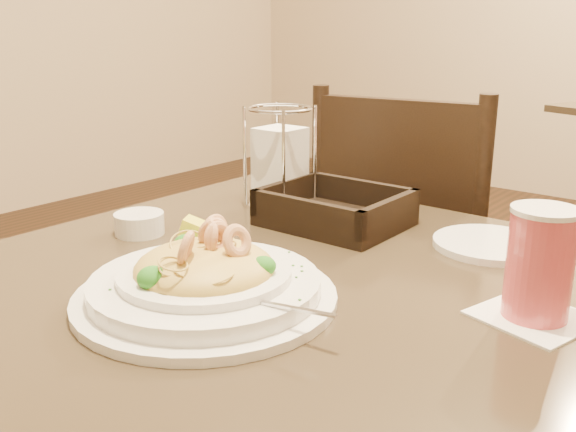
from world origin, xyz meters
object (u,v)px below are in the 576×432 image
Objects in this scene: drink_glass at (540,265)px; bread_basket at (335,212)px; side_plate at (491,244)px; butter_ramekin at (139,223)px; main_table at (280,412)px; dining_chair_near at (410,268)px; pasta_bowl at (205,280)px; napkin_caddy at (280,165)px.

bread_basket is at bearing 158.67° from drink_glass.
butter_ramekin is (-0.49, -0.30, 0.01)m from side_plate.
drink_glass is at bearing 8.39° from butter_ramekin.
side_plate is at bearing 57.17° from main_table.
main_table is 3.89× the size of bread_basket.
butter_ramekin is (-0.30, -0.01, 0.24)m from main_table.
bread_basket is 2.80× the size of butter_ramekin.
side_plate is at bearing 123.60° from dining_chair_near.
side_plate is (-0.14, 0.21, -0.06)m from drink_glass.
drink_glass is at bearing 32.29° from pasta_bowl.
bread_basket is 0.27m from side_plate.
dining_chair_near reaches higher than side_plate.
napkin_caddy is (-0.22, 0.27, 0.31)m from main_table.
pasta_bowl is (-0.01, -0.13, 0.26)m from main_table.
butter_ramekin is at bearing 67.44° from dining_chair_near.
bread_basket is (0.06, -0.41, 0.24)m from dining_chair_near.
dining_chair_near is 0.83m from pasta_bowl.
dining_chair_near is 11.25× the size of butter_ramekin.
dining_chair_near reaches higher than napkin_caddy.
butter_ramekin is (-0.29, 0.12, -0.01)m from pasta_bowl.
main_table is at bearing -73.32° from bread_basket.
dining_chair_near reaches higher than butter_ramekin.
drink_glass is 0.58m from napkin_caddy.
dining_chair_near reaches higher than pasta_bowl.
butter_ramekin is at bearing -171.61° from drink_glass.
dining_chair_near is 4.02× the size of bread_basket.
napkin_caddy is 0.42m from side_plate.
main_table is 0.97× the size of dining_chair_near.
dining_chair_near is at bearing 98.52° from bread_basket.
pasta_bowl reaches higher than bread_basket.
side_plate is (0.41, 0.03, -0.08)m from napkin_caddy.
main_table is at bearing 2.07° from butter_ramekin.
bread_basket is at bearing 106.68° from main_table.
drink_glass is at bearing 13.89° from main_table.
bread_basket is (-0.07, 0.24, 0.25)m from main_table.
drink_glass reaches higher than butter_ramekin.
dining_chair_near is at bearing 101.57° from main_table.
main_table is at bearing -122.83° from side_plate.
pasta_bowl is at bearing -62.44° from napkin_caddy.
pasta_bowl reaches higher than main_table.
bread_basket reaches higher than side_plate.
drink_glass is 0.76× the size of napkin_caddy.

